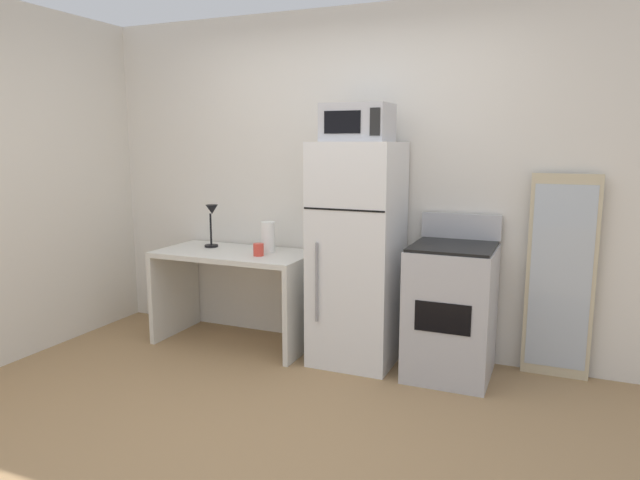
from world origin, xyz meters
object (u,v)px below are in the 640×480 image
at_px(coffee_mug, 259,250).
at_px(leaning_mirror, 560,278).
at_px(desk, 235,279).
at_px(microwave, 358,123).
at_px(desk_lamp, 212,218).
at_px(oven_range, 451,310).
at_px(refrigerator, 357,254).
at_px(paper_towel_roll, 268,237).

distance_m(coffee_mug, leaning_mirror, 2.15).
height_order(desk, microwave, microwave).
distance_m(desk_lamp, oven_range, 2.03).
bearing_deg(refrigerator, paper_towel_roll, 175.94).
distance_m(desk, paper_towel_roll, 0.44).
xyz_separation_m(paper_towel_roll, refrigerator, (0.76, -0.05, -0.07)).
height_order(microwave, leaning_mirror, microwave).
distance_m(coffee_mug, refrigerator, 0.76).
xyz_separation_m(microwave, oven_range, (0.69, 0.02, -1.27)).
relative_size(desk, coffee_mug, 12.97).
relative_size(desk, oven_range, 1.12).
relative_size(paper_towel_roll, leaning_mirror, 0.17).
bearing_deg(leaning_mirror, microwave, -168.81).
distance_m(paper_towel_roll, oven_range, 1.50).
distance_m(desk_lamp, coffee_mug, 0.58).
height_order(desk, desk_lamp, desk_lamp).
bearing_deg(refrigerator, desk, -178.51).
bearing_deg(desk, paper_towel_roll, 17.10).
bearing_deg(paper_towel_roll, refrigerator, -4.06).
xyz_separation_m(desk_lamp, microwave, (1.27, -0.07, 0.75)).
distance_m(desk, microwave, 1.58).
bearing_deg(microwave, desk_lamp, 176.69).
height_order(desk, paper_towel_roll, paper_towel_roll).
xyz_separation_m(paper_towel_roll, microwave, (0.76, -0.07, 0.87)).
xyz_separation_m(coffee_mug, microwave, (0.76, 0.09, 0.94)).
relative_size(desk_lamp, paper_towel_roll, 1.47).
bearing_deg(leaning_mirror, desk, -173.40).
relative_size(desk_lamp, refrigerator, 0.22).
bearing_deg(oven_range, microwave, -178.73).
bearing_deg(microwave, oven_range, 1.27).
bearing_deg(paper_towel_roll, microwave, -5.65).
height_order(desk_lamp, microwave, microwave).
xyz_separation_m(desk, desk_lamp, (-0.26, 0.08, 0.46)).
bearing_deg(oven_range, coffee_mug, -176.00).
height_order(refrigerator, microwave, microwave).
bearing_deg(microwave, leaning_mirror, 11.19).
bearing_deg(microwave, refrigerator, 90.33).
height_order(desk_lamp, coffee_mug, desk_lamp).
relative_size(paper_towel_roll, coffee_mug, 2.53).
relative_size(desk_lamp, coffee_mug, 3.72).
bearing_deg(desk_lamp, leaning_mirror, 4.26).
bearing_deg(leaning_mirror, refrigerator, -169.67).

